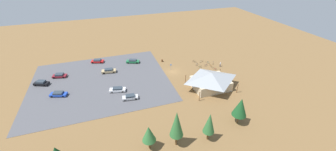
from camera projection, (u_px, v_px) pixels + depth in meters
ground at (173, 72)px, 70.57m from camera, size 160.00×160.00×0.00m
parking_lot_asphalt at (101, 81)px, 65.18m from camera, size 41.67×35.63×0.05m
bike_pavilion at (211, 80)px, 60.74m from camera, size 12.38×9.97×5.05m
trash_bin at (162, 61)px, 76.92m from camera, size 0.60×0.60×0.90m
lot_sign at (171, 66)px, 71.04m from camera, size 0.56×0.08×2.20m
pine_east at (177, 124)px, 40.58m from camera, size 2.82×2.82×8.82m
pine_far_east at (209, 123)px, 42.41m from camera, size 2.48×2.48×7.10m
pine_far_west at (240, 107)px, 46.77m from camera, size 3.35×3.35×7.02m
pine_west at (149, 134)px, 40.72m from camera, size 2.81×2.81×5.87m
bicycle_orange_edge_south at (211, 66)px, 73.54m from camera, size 0.48×1.68×0.82m
bicycle_black_near_porch at (194, 62)px, 76.28m from camera, size 0.91×1.48×0.92m
bicycle_green_yard_center at (200, 67)px, 72.90m from camera, size 1.61×0.48×0.82m
bicycle_white_yard_left at (201, 61)px, 76.63m from camera, size 1.67×0.67×0.77m
bicycle_purple_lone_east at (206, 65)px, 73.92m from camera, size 1.69×0.59×0.84m
bicycle_silver_yard_front at (197, 64)px, 74.48m from camera, size 1.36×1.05×0.80m
bicycle_teal_mid_cluster at (208, 62)px, 75.94m from camera, size 0.82×1.45×0.76m
bicycle_red_back_row at (215, 69)px, 71.61m from camera, size 0.86×1.44×0.76m
bicycle_yellow_yard_right at (218, 72)px, 69.52m from camera, size 1.39×0.88×0.78m
bicycle_blue_trailside at (213, 63)px, 75.39m from camera, size 0.95×1.47×0.80m
car_maroon_near_entry at (60, 75)px, 66.94m from camera, size 4.62×2.86×1.32m
car_silver_front_row at (130, 97)px, 56.81m from camera, size 4.47×2.28×1.31m
car_blue_back_corner at (58, 94)px, 58.04m from camera, size 4.89×3.11×1.30m
car_white_end_stall at (118, 90)px, 59.97m from camera, size 4.85×2.75×1.30m
car_red_second_row at (97, 61)px, 76.13m from camera, size 4.78×3.11×1.28m
car_black_aisle_side at (41, 83)px, 62.90m from camera, size 4.69×3.37×1.47m
car_green_by_curb at (133, 61)px, 75.93m from camera, size 5.03×3.38×1.35m
car_tan_far_end at (109, 71)px, 69.59m from camera, size 4.89×2.44×1.43m
visitor_near_lot at (220, 64)px, 73.41m from camera, size 0.39×0.40×1.83m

